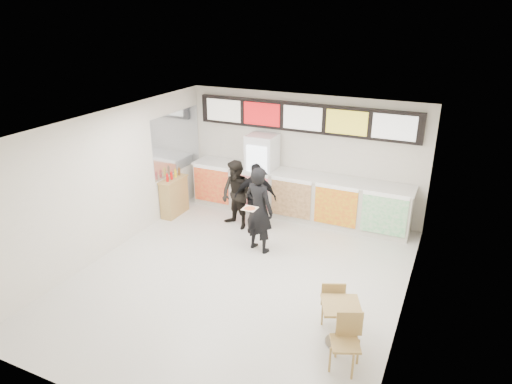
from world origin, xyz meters
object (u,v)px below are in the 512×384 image
Objects in this scene: cafe_table at (340,317)px; customer_main at (259,210)px; service_counter at (296,195)px; drinks_fridge at (262,173)px; customer_left at (236,195)px; customer_mid at (255,198)px; condiment_ledge at (174,196)px.

customer_main is at bearing 113.96° from cafe_table.
service_counter is 2.78× the size of drinks_fridge.
drinks_fridge reaches higher than customer_main.
customer_main is (0.81, -1.94, -0.06)m from drinks_fridge.
drinks_fridge is at bearing 103.56° from customer_left.
service_counter is at bearing 95.39° from cafe_table.
service_counter is at bearing 45.20° from customer_mid.
service_counter is 3.36× the size of customer_mid.
service_counter is at bearing 22.20° from condiment_ledge.
drinks_fridge is (-0.93, 0.02, 0.43)m from service_counter.
service_counter is at bearing 66.95° from customer_left.
drinks_fridge is at bearing -52.45° from customer_main.
drinks_fridge is at bearing 104.37° from cafe_table.
customer_main is at bearing -77.36° from customer_mid.
customer_mid reaches higher than condiment_ledge.
customer_main is (-0.13, -1.92, 0.37)m from service_counter.
service_counter is 3.05m from condiment_ledge.
customer_main is 1.15× the size of customer_left.
cafe_table is (3.30, -2.99, -0.32)m from customer_left.
customer_left is at bearing -24.93° from customer_main.
drinks_fridge is 1.21× the size of customer_mid.
customer_left is (-0.94, 0.79, -0.12)m from customer_main.
drinks_fridge is 1.18m from customer_left.
service_counter is 3.72× the size of cafe_table.
customer_left is 1.78m from condiment_ledge.
customer_main is 3.26m from cafe_table.
customer_main reaches higher than cafe_table.
cafe_table is at bearing -64.00° from customer_mid.
condiment_ledge is at bearing 126.47° from cafe_table.
customer_left is (-1.07, -1.14, 0.25)m from service_counter.
customer_main is 0.93m from customer_mid.
service_counter is 1.58m from customer_left.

